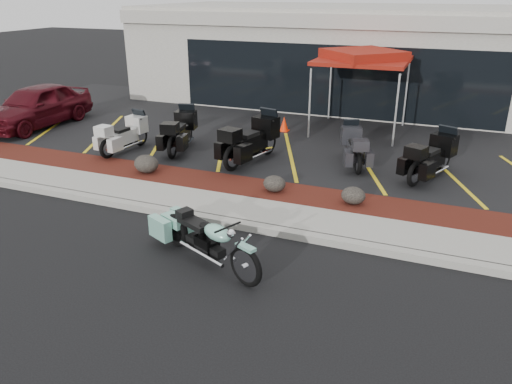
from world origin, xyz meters
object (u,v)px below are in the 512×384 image
at_px(hero_cruiser, 246,260).
at_px(parked_car, 36,106).
at_px(traffic_cone, 284,124).
at_px(popup_canopy, 363,58).
at_px(touring_white, 140,128).

relative_size(hero_cruiser, parked_car, 0.66).
bearing_deg(parked_car, hero_cruiser, -30.59).
bearing_deg(parked_car, traffic_cone, 18.15).
height_order(hero_cruiser, popup_canopy, popup_canopy).
bearing_deg(popup_canopy, traffic_cone, -156.30).
relative_size(touring_white, popup_canopy, 0.65).
bearing_deg(touring_white, parked_car, 88.19).
xyz_separation_m(traffic_cone, popup_canopy, (2.34, 0.90, 2.20)).
bearing_deg(hero_cruiser, touring_white, 160.04).
bearing_deg(touring_white, popup_canopy, -48.68).
height_order(touring_white, popup_canopy, popup_canopy).
height_order(parked_car, popup_canopy, popup_canopy).
distance_m(traffic_cone, popup_canopy, 3.33).
xyz_separation_m(touring_white, parked_car, (-4.70, 0.67, 0.16)).
xyz_separation_m(touring_white, traffic_cone, (3.59, 3.25, -0.32)).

